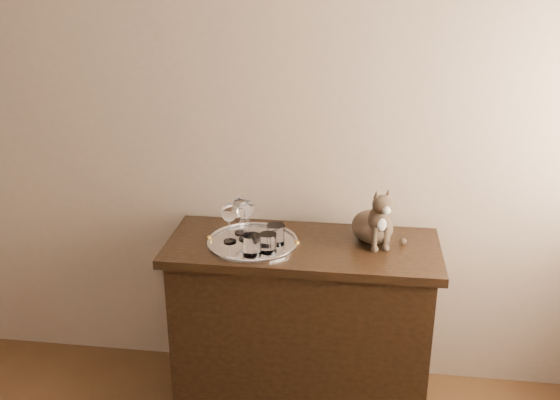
% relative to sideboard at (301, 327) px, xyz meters
% --- Properties ---
extents(wall_back, '(4.00, 0.10, 2.70)m').
position_rel_sideboard_xyz_m(wall_back, '(-0.60, 0.31, 0.93)').
color(wall_back, tan).
rests_on(wall_back, ground).
extents(sideboard, '(1.20, 0.50, 0.85)m').
position_rel_sideboard_xyz_m(sideboard, '(0.00, 0.00, 0.00)').
color(sideboard, black).
rests_on(sideboard, ground).
extents(tray, '(0.40, 0.40, 0.01)m').
position_rel_sideboard_xyz_m(tray, '(-0.22, -0.03, 0.43)').
color(tray, silver).
rests_on(tray, sideboard).
extents(wine_glass_a, '(0.07, 0.07, 0.18)m').
position_rel_sideboard_xyz_m(wine_glass_a, '(-0.29, 0.06, 0.52)').
color(wine_glass_a, silver).
rests_on(wine_glass_a, tray).
extents(wine_glass_b, '(0.06, 0.06, 0.17)m').
position_rel_sideboard_xyz_m(wine_glass_b, '(-0.25, 0.04, 0.52)').
color(wine_glass_b, white).
rests_on(wine_glass_b, tray).
extents(wine_glass_c, '(0.07, 0.07, 0.18)m').
position_rel_sideboard_xyz_m(wine_glass_c, '(-0.32, -0.04, 0.52)').
color(wine_glass_c, white).
rests_on(wine_glass_c, tray).
extents(wine_glass_d, '(0.07, 0.07, 0.18)m').
position_rel_sideboard_xyz_m(wine_glass_d, '(-0.26, -0.00, 0.52)').
color(wine_glass_d, white).
rests_on(wine_glass_d, tray).
extents(tumbler_a, '(0.07, 0.07, 0.08)m').
position_rel_sideboard_xyz_m(tumbler_a, '(-0.14, -0.12, 0.47)').
color(tumbler_a, silver).
rests_on(tumbler_a, tray).
extents(tumbler_b, '(0.08, 0.08, 0.09)m').
position_rel_sideboard_xyz_m(tumbler_b, '(-0.20, -0.15, 0.48)').
color(tumbler_b, white).
rests_on(tumbler_b, tray).
extents(tumbler_c, '(0.08, 0.08, 0.09)m').
position_rel_sideboard_xyz_m(tumbler_c, '(-0.11, -0.03, 0.48)').
color(tumbler_c, white).
rests_on(tumbler_c, tray).
extents(cat, '(0.34, 0.33, 0.27)m').
position_rel_sideboard_xyz_m(cat, '(0.30, 0.07, 0.56)').
color(cat, brown).
rests_on(cat, sideboard).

